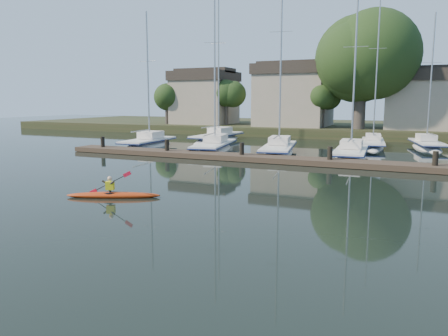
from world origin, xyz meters
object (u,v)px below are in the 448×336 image
at_px(sailboat_1, 214,153).
at_px(kayak, 113,194).
at_px(sailboat_0, 149,149).
at_px(dock, 284,160).
at_px(sailboat_2, 279,156).
at_px(sailboat_6, 373,149).
at_px(sailboat_3, 350,161).
at_px(sailboat_7, 426,150).
at_px(sailboat_5, 218,143).

bearing_deg(sailboat_1, kayak, -89.73).
xyz_separation_m(sailboat_0, sailboat_1, (6.72, -0.46, 0.01)).
relative_size(kayak, dock, 0.11).
bearing_deg(dock, sailboat_2, 111.21).
distance_m(sailboat_1, sailboat_6, 14.32).
distance_m(dock, sailboat_3, 5.70).
height_order(sailboat_3, sailboat_7, sailboat_3).
xyz_separation_m(kayak, sailboat_1, (-3.57, 17.38, -0.36)).
bearing_deg(dock, sailboat_1, 148.91).
height_order(sailboat_3, sailboat_5, sailboat_5).
height_order(sailboat_1, sailboat_7, sailboat_1).
distance_m(sailboat_3, sailboat_5, 16.40).
xyz_separation_m(dock, sailboat_1, (-7.19, 4.34, -0.41)).
height_order(kayak, sailboat_5, sailboat_5).
distance_m(sailboat_6, sailboat_7, 4.40).
xyz_separation_m(sailboat_3, sailboat_5, (-14.32, 8.00, -0.01)).
bearing_deg(kayak, sailboat_5, 81.61).
height_order(sailboat_0, sailboat_2, sailboat_2).
xyz_separation_m(sailboat_1, sailboat_7, (15.84, 9.19, 0.02)).
bearing_deg(sailboat_1, sailboat_2, -7.34).
xyz_separation_m(sailboat_0, sailboat_6, (18.22, 8.08, 0.04)).
bearing_deg(sailboat_5, sailboat_2, -39.79).
relative_size(sailboat_0, sailboat_7, 1.04).
height_order(kayak, sailboat_7, sailboat_7).
height_order(dock, sailboat_2, sailboat_2).
distance_m(dock, sailboat_7, 16.06).
distance_m(kayak, sailboat_6, 27.10).
bearing_deg(sailboat_2, sailboat_5, 128.18).
distance_m(dock, sailboat_2, 5.07).
relative_size(dock, sailboat_6, 2.34).
height_order(sailboat_1, sailboat_5, sailboat_5).
bearing_deg(sailboat_1, sailboat_0, 164.74).
relative_size(sailboat_2, sailboat_5, 0.95).
distance_m(sailboat_0, sailboat_7, 24.20).
xyz_separation_m(sailboat_0, sailboat_3, (17.56, -0.44, 0.01)).
bearing_deg(sailboat_7, sailboat_1, -161.59).
bearing_deg(sailboat_6, sailboat_7, 2.02).
bearing_deg(sailboat_0, kayak, -64.65).
height_order(sailboat_1, sailboat_6, sailboat_1).
height_order(sailboat_2, sailboat_7, sailboat_2).
height_order(dock, sailboat_1, sailboat_1).
bearing_deg(sailboat_6, sailboat_0, -162.60).
relative_size(dock, sailboat_0, 2.61).
bearing_deg(dock, kayak, -105.49).
bearing_deg(sailboat_5, sailboat_6, 3.03).
relative_size(kayak, sailboat_6, 0.27).
bearing_deg(sailboat_5, sailboat_7, 4.52).
distance_m(sailboat_1, sailboat_2, 5.37).
relative_size(kayak, sailboat_5, 0.23).
xyz_separation_m(sailboat_1, sailboat_2, (5.36, 0.38, 0.01)).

